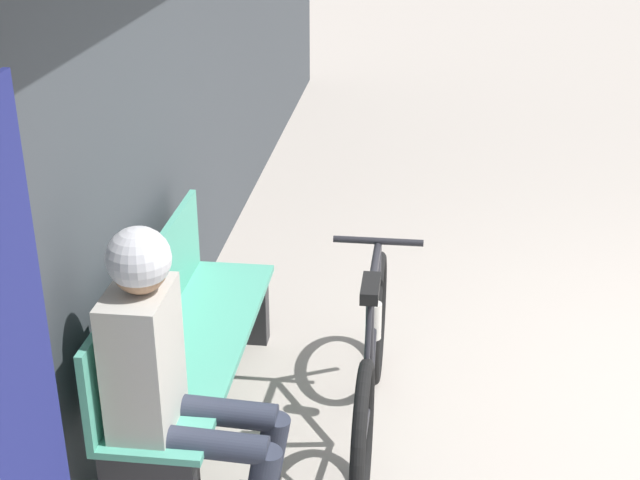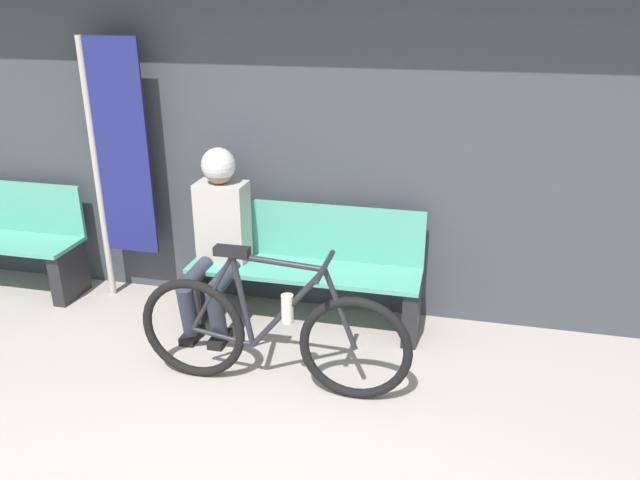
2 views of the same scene
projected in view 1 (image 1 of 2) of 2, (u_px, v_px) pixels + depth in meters
The scene contains 5 objects.
storefront_wall at pixel (111, 45), 3.67m from camera, with size 12.00×0.56×3.20m.
park_bench_near at pixel (185, 350), 3.93m from camera, with size 1.59×0.42×0.83m.
bicycle at pixel (371, 367), 3.86m from camera, with size 1.62×0.40×0.87m.
person_seated at pixel (168, 362), 3.26m from camera, with size 0.34×0.64×1.23m.
banner_pole at pixel (8, 396), 2.37m from camera, with size 0.45×0.05×1.92m.
Camera 1 is at (-3.55, 1.33, 2.46)m, focal length 50.00 mm.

